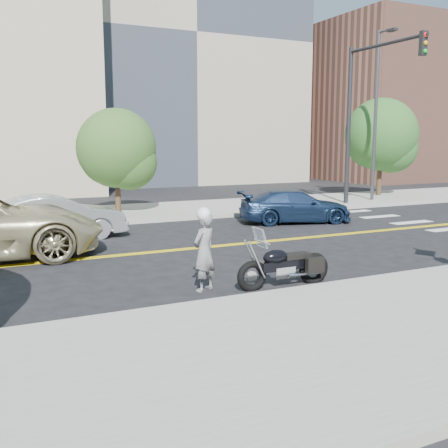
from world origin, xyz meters
TOP-DOWN VIEW (x-y plane):
  - ground_plane at (0.00, 0.00)m, footprint 120.00×120.00m
  - sidewalk_near at (0.00, -7.50)m, footprint 60.00×5.00m
  - sidewalk_far at (0.00, 7.50)m, footprint 60.00×5.00m
  - building_mid at (8.00, 26.00)m, footprint 18.00×14.00m
  - building_right at (26.00, 20.00)m, footprint 14.00×12.00m
  - lamp_post at (12.00, 6.50)m, footprint 0.16×0.16m
  - traffic_light at (10.00, 5.08)m, footprint 0.28×4.50m
  - motorcyclist at (-1.58, -4.02)m, footprint 0.70×0.62m
  - motorcycle at (0.07, -4.42)m, footprint 2.10×0.65m
  - parked_car_silver at (-3.47, 3.08)m, footprint 4.30×1.78m
  - parked_car_blue at (5.08, 2.80)m, footprint 4.46×2.71m
  - tree_far_a at (-0.44, 7.31)m, footprint 3.15×3.15m
  - tree_far_b at (13.89, 8.13)m, footprint 3.80×3.80m

SIDE VIEW (x-z plane):
  - ground_plane at x=0.00m, z-range 0.00..0.00m
  - sidewalk_near at x=0.00m, z-range 0.00..0.15m
  - sidewalk_far at x=0.00m, z-range 0.00..0.15m
  - parked_car_blue at x=5.08m, z-range 0.00..1.21m
  - motorcycle at x=0.07m, z-range 0.00..1.28m
  - parked_car_silver at x=-3.47m, z-range 0.00..1.38m
  - motorcyclist at x=-1.58m, z-range 0.00..1.71m
  - tree_far_a at x=-0.44m, z-range 0.57..4.87m
  - tree_far_b at x=13.89m, z-range 0.72..5.97m
  - lamp_post at x=12.00m, z-range 0.15..8.15m
  - traffic_light at x=10.00m, z-range 1.17..8.17m
  - building_right at x=26.00m, z-range 0.00..12.00m
  - building_mid at x=8.00m, z-range 0.00..20.00m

